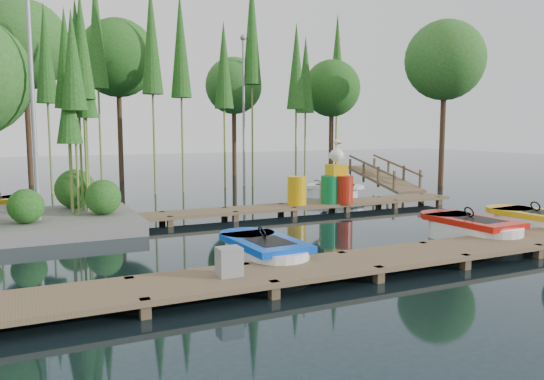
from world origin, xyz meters
name	(u,v)px	position (x,y,z in m)	size (l,w,h in m)	color
ground_plane	(263,233)	(0.00, 0.00, 0.00)	(90.00, 90.00, 0.00)	#1B2B33
near_dock	(359,262)	(0.00, -4.50, 0.23)	(18.00, 1.50, 0.50)	brown
far_dock	(259,209)	(1.00, 2.50, 0.23)	(15.00, 1.20, 0.50)	brown
island	(0,115)	(-6.30, 3.29, 3.18)	(6.20, 4.20, 6.75)	slate
tree_screen	(115,50)	(-2.04, 10.60, 6.12)	(34.42, 18.53, 10.31)	#402A1B
lamp_island	(31,73)	(-5.50, 2.50, 4.26)	(0.30, 0.30, 7.25)	gray
lamp_rear	(244,98)	(4.00, 11.00, 4.26)	(0.30, 0.30, 7.25)	gray
ramp	(384,178)	(9.00, 6.50, 0.59)	(1.50, 3.94, 1.49)	brown
boat_blue	(264,253)	(-1.40, -3.11, 0.26)	(1.32, 2.71, 0.90)	white
boat_red	(471,231)	(4.28, -3.22, 0.28)	(1.43, 2.91, 0.96)	white
boat_yellow_near	(538,223)	(6.68, -3.25, 0.28)	(1.52, 2.94, 0.95)	white
boat_white_far	(332,191)	(5.66, 5.58, 0.26)	(2.61, 2.35, 1.15)	white
utility_cabinet	(229,262)	(-2.71, -4.50, 0.55)	(0.41, 0.35, 0.50)	gray
yellow_barrel	(297,191)	(2.37, 2.50, 0.77)	(0.63, 0.63, 0.95)	#D39D0B
drum_cluster	(338,184)	(3.87, 2.34, 0.93)	(1.25, 1.15, 2.16)	#0B6B32
seagull_post	(321,185)	(3.31, 2.50, 0.90)	(0.56, 0.30, 0.89)	gray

